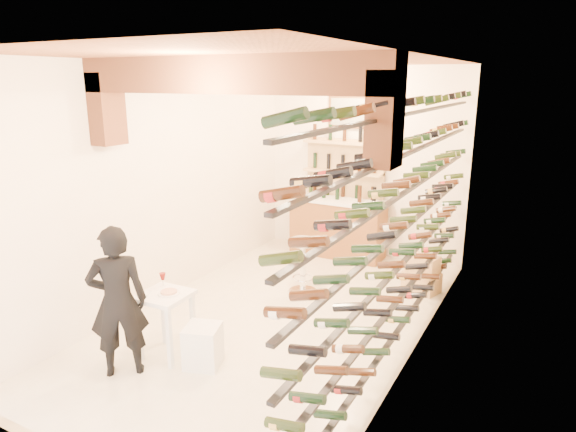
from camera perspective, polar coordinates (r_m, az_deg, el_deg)
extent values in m
plane|color=beige|center=(6.66, -1.26, -11.46)|extent=(6.00, 6.00, 0.00)
cube|color=white|center=(8.80, 8.47, 5.90)|extent=(3.50, 0.02, 3.20)
cube|color=white|center=(3.93, -23.84, -6.76)|extent=(3.50, 0.02, 3.20)
cube|color=white|center=(7.14, -13.65, 3.52)|extent=(0.02, 6.00, 3.20)
cube|color=white|center=(5.49, 14.72, 0.05)|extent=(0.02, 6.00, 3.20)
cube|color=#9A5936|center=(5.97, -1.44, 17.22)|extent=(3.50, 6.00, 0.02)
cube|color=brown|center=(5.12, -7.23, 15.46)|extent=(3.50, 0.35, 0.36)
cube|color=brown|center=(6.22, -19.67, 11.21)|extent=(0.24, 0.35, 0.80)
cube|color=brown|center=(4.39, 10.82, 10.57)|extent=(0.24, 0.35, 0.80)
cube|color=black|center=(6.00, 12.34, -12.31)|extent=(0.06, 5.70, 0.03)
cube|color=black|center=(5.83, 12.56, -8.81)|extent=(0.06, 5.70, 0.03)
cube|color=black|center=(5.69, 12.79, -5.12)|extent=(0.06, 5.70, 0.03)
cube|color=black|center=(5.56, 13.03, -1.24)|extent=(0.06, 5.70, 0.03)
cube|color=black|center=(5.47, 13.27, 2.79)|extent=(0.06, 5.70, 0.03)
cube|color=black|center=(5.40, 13.53, 6.94)|extent=(0.06, 5.70, 0.03)
cube|color=black|center=(5.36, 13.79, 11.17)|extent=(0.06, 5.70, 0.03)
cube|color=brown|center=(8.83, 5.58, -1.42)|extent=(1.60, 0.55, 0.96)
cube|color=white|center=(8.71, 5.67, 1.77)|extent=(1.70, 0.62, 0.05)
cube|color=tan|center=(8.95, 6.35, 2.21)|extent=(1.40, 0.10, 2.00)
cube|color=tan|center=(8.99, 6.00, -1.33)|extent=(1.40, 0.28, 0.04)
cube|color=tan|center=(8.87, 6.09, 1.77)|extent=(1.40, 0.28, 0.04)
cube|color=tan|center=(8.77, 6.18, 4.95)|extent=(1.40, 0.28, 0.04)
cube|color=tan|center=(8.69, 6.28, 8.20)|extent=(1.40, 0.28, 0.04)
cube|color=brown|center=(8.79, 6.75, 11.53)|extent=(0.70, 0.04, 0.55)
cube|color=#99998C|center=(8.76, 6.69, 11.52)|extent=(0.60, 0.01, 0.45)
cube|color=white|center=(5.72, -13.70, -8.67)|extent=(0.53, 0.53, 0.05)
cube|color=white|center=(5.86, -16.36, -12.24)|extent=(0.05, 0.05, 0.69)
cube|color=white|center=(5.62, -13.17, -13.28)|extent=(0.05, 0.05, 0.69)
cube|color=white|center=(6.14, -13.75, -10.78)|extent=(0.05, 0.05, 0.69)
cube|color=white|center=(5.90, -10.61, -11.69)|extent=(0.05, 0.05, 0.69)
cylinder|color=white|center=(5.69, -13.22, -8.42)|extent=(0.23, 0.23, 0.01)
cylinder|color=#BF7266|center=(5.68, -13.23, -8.27)|extent=(0.18, 0.18, 0.02)
cube|color=white|center=(5.74, -15.83, -8.38)|extent=(0.15, 0.15, 0.01)
cylinder|color=white|center=(5.90, -13.83, -7.65)|extent=(0.07, 0.07, 0.00)
cylinder|color=white|center=(5.88, -13.86, -7.23)|extent=(0.01, 0.01, 0.09)
cone|color=#590C07|center=(5.86, -13.90, -6.61)|extent=(0.07, 0.07, 0.08)
cube|color=white|center=(5.67, -9.52, -14.16)|extent=(0.46, 0.46, 0.45)
imported|color=black|center=(5.49, -18.58, -9.09)|extent=(0.69, 0.68, 1.60)
cylinder|color=silver|center=(7.41, 1.67, -8.47)|extent=(0.42, 0.42, 0.03)
cylinder|color=silver|center=(7.28, 1.70, -5.80)|extent=(0.08, 0.08, 0.73)
cylinder|color=silver|center=(7.15, 1.72, -2.92)|extent=(0.40, 0.40, 0.07)
torus|color=silver|center=(7.33, 1.69, -6.94)|extent=(0.32, 0.32, 0.02)
cube|color=tan|center=(7.66, 14.75, -7.14)|extent=(0.56, 0.46, 0.29)
cube|color=tan|center=(7.57, 14.89, -5.25)|extent=(0.48, 0.38, 0.25)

